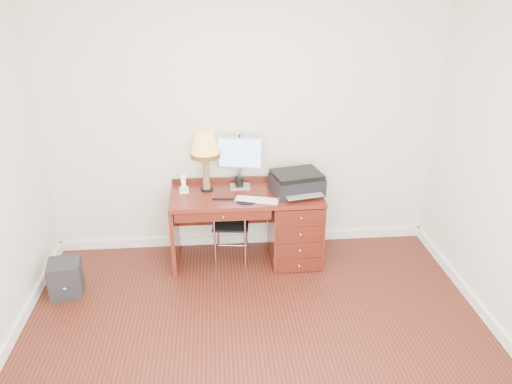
{
  "coord_description": "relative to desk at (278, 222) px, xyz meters",
  "views": [
    {
      "loc": [
        -0.29,
        -3.11,
        2.78
      ],
      "look_at": [
        0.08,
        1.2,
        0.85
      ],
      "focal_mm": 35.0,
      "sensor_mm": 36.0,
      "label": 1
    }
  ],
  "objects": [
    {
      "name": "phone",
      "position": [
        -0.94,
        0.08,
        0.39
      ],
      "size": [
        0.1,
        0.1,
        0.19
      ],
      "rotation": [
        0.0,
        0.0,
        0.1
      ],
      "color": "white",
      "rests_on": "desk"
    },
    {
      "name": "chair",
      "position": [
        -0.48,
        -0.03,
        0.05
      ],
      "size": [
        0.4,
        0.4,
        0.76
      ],
      "rotation": [
        0.0,
        0.0,
        -0.11
      ],
      "color": "black",
      "rests_on": "ground"
    },
    {
      "name": "desk",
      "position": [
        0.0,
        0.0,
        0.0
      ],
      "size": [
        1.5,
        0.67,
        0.75
      ],
      "color": "maroon",
      "rests_on": "ground"
    },
    {
      "name": "monitor",
      "position": [
        -0.37,
        0.19,
        0.67
      ],
      "size": [
        0.46,
        0.18,
        0.52
      ],
      "rotation": [
        0.0,
        0.0,
        -0.17
      ],
      "color": "silver",
      "rests_on": "desk"
    },
    {
      "name": "keyboard",
      "position": [
        -0.23,
        -0.18,
        0.35
      ],
      "size": [
        0.43,
        0.23,
        0.02
      ],
      "primitive_type": "cube",
      "rotation": [
        0.0,
        0.0,
        -0.29
      ],
      "color": "white",
      "rests_on": "desk"
    },
    {
      "name": "equipment_box",
      "position": [
        -2.04,
        -0.48,
        -0.25
      ],
      "size": [
        0.32,
        0.32,
        0.33
      ],
      "primitive_type": "cube",
      "rotation": [
        0.0,
        0.0,
        0.15
      ],
      "color": "black",
      "rests_on": "ground"
    },
    {
      "name": "printer",
      "position": [
        0.18,
        -0.02,
        0.44
      ],
      "size": [
        0.55,
        0.47,
        0.21
      ],
      "rotation": [
        0.0,
        0.0,
        0.21
      ],
      "color": "black",
      "rests_on": "desk"
    },
    {
      "name": "ground",
      "position": [
        -0.32,
        -1.4,
        -0.41
      ],
      "size": [
        4.0,
        4.0,
        0.0
      ],
      "primitive_type": "plane",
      "color": "#39140D",
      "rests_on": "ground"
    },
    {
      "name": "pen_cup",
      "position": [
        -0.38,
        0.16,
        0.39
      ],
      "size": [
        0.09,
        0.09,
        0.11
      ],
      "primitive_type": "cylinder",
      "color": "black",
      "rests_on": "desk"
    },
    {
      "name": "room_shell",
      "position": [
        -0.32,
        -0.77,
        -0.36
      ],
      "size": [
        4.0,
        4.0,
        4.0
      ],
      "color": "silver",
      "rests_on": "ground"
    },
    {
      "name": "leg_lamp",
      "position": [
        -0.71,
        0.11,
        0.78
      ],
      "size": [
        0.29,
        0.29,
        0.6
      ],
      "color": "black",
      "rests_on": "desk"
    },
    {
      "name": "mouse_pad",
      "position": [
        -0.33,
        -0.18,
        0.35
      ],
      "size": [
        0.2,
        0.2,
        0.04
      ],
      "color": "black",
      "rests_on": "desk"
    }
  ]
}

